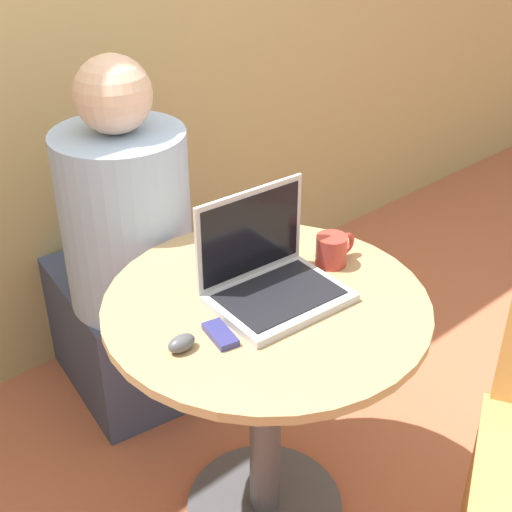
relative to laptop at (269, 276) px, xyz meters
The scene contains 7 objects.
ground_plane 0.79m from the laptop, 144.90° to the right, with size 12.00×12.00×0.00m, color #B26042.
round_table 0.26m from the laptop, 144.90° to the right, with size 0.80×0.80×0.74m.
laptop is the anchor object (origin of this frame).
cell_phone 0.21m from the laptop, 164.40° to the right, with size 0.07×0.11×0.02m.
computer_mouse 0.29m from the laptop, behind, with size 0.07×0.04×0.04m.
coffee_cup 0.22m from the laptop, ahead, with size 0.13×0.08×0.08m.
person_seated 0.73m from the laptop, 92.00° to the left, with size 0.44×0.62×1.21m.
Camera 1 is at (-0.96, -1.05, 1.72)m, focal length 50.00 mm.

